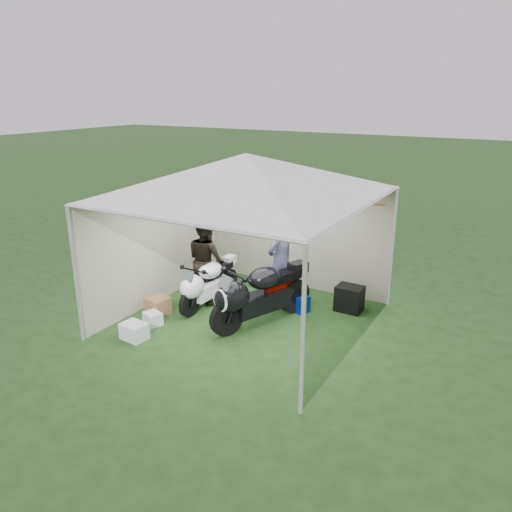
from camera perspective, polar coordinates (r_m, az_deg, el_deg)
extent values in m
plane|color=#1D3B16|center=(9.12, -1.04, -7.37)|extent=(80.00, 80.00, 0.00)
cylinder|color=silver|center=(8.50, -19.93, -2.11)|extent=(0.06, 0.06, 2.30)
cylinder|color=silver|center=(6.19, 5.38, -8.77)|extent=(0.06, 0.06, 2.30)
cylinder|color=silver|center=(11.34, -4.57, 3.96)|extent=(0.06, 0.06, 2.30)
cylinder|color=silver|center=(9.73, 15.30, 0.90)|extent=(0.06, 0.06, 2.30)
cube|color=beige|center=(10.37, 4.61, 2.59)|extent=(4.00, 0.02, 2.30)
cube|color=beige|center=(9.82, -11.15, 1.37)|extent=(0.02, 4.00, 2.30)
cube|color=beige|center=(7.90, 11.47, -2.86)|extent=(0.02, 4.00, 2.30)
pyramid|color=white|center=(8.32, -1.14, 9.29)|extent=(5.66, 5.66, 0.70)
cube|color=#99A5B7|center=(10.97, -3.20, 7.26)|extent=(0.22, 0.02, 0.28)
cube|color=#99A5B7|center=(10.79, -1.63, 7.09)|extent=(0.22, 0.02, 0.28)
cube|color=#99A5B7|center=(10.62, -0.01, 6.91)|extent=(0.22, 0.01, 0.28)
cube|color=#99A5B7|center=(10.45, 1.67, 6.71)|extent=(0.22, 0.01, 0.28)
cube|color=#99A5B7|center=(11.04, -3.18, 5.73)|extent=(0.22, 0.02, 0.28)
cube|color=#99A5B7|center=(10.85, -1.62, 5.54)|extent=(0.22, 0.01, 0.28)
cube|color=#99A5B7|center=(10.68, -0.01, 5.33)|extent=(0.22, 0.02, 0.28)
cube|color=#99A5B7|center=(10.51, 1.65, 5.11)|extent=(0.22, 0.01, 0.28)
cylinder|color=#D8590C|center=(10.07, 5.68, 6.77)|extent=(3.20, 0.02, 0.02)
cylinder|color=black|center=(9.26, -7.59, -5.31)|extent=(0.10, 0.54, 0.53)
cylinder|color=black|center=(10.19, -3.27, -2.92)|extent=(0.14, 0.54, 0.53)
cube|color=white|center=(9.66, -5.49, -3.75)|extent=(0.32, 0.85, 0.27)
ellipsoid|color=white|center=(9.22, -7.32, -3.50)|extent=(0.41, 0.54, 0.45)
ellipsoid|color=white|center=(9.60, -5.24, -1.61)|extent=(0.40, 0.55, 0.31)
cube|color=black|center=(9.89, -4.03, -1.30)|extent=(0.24, 0.54, 0.12)
cube|color=white|center=(10.09, -3.09, -0.44)|extent=(0.20, 0.27, 0.16)
cube|color=black|center=(9.87, -4.30, -2.27)|extent=(0.10, 0.49, 0.09)
cube|color=#3F474C|center=(9.06, -7.79, -2.35)|extent=(0.22, 0.13, 0.19)
cylinder|color=black|center=(8.49, -3.33, -7.02)|extent=(0.34, 0.65, 0.65)
cylinder|color=black|center=(9.36, 4.34, -4.54)|extent=(0.40, 0.67, 0.65)
cube|color=black|center=(8.84, 0.43, -5.31)|extent=(0.73, 1.10, 0.33)
ellipsoid|color=black|center=(8.40, -2.77, -4.69)|extent=(0.70, 0.79, 0.54)
ellipsoid|color=black|center=(8.73, 0.99, -2.52)|extent=(0.69, 0.80, 0.38)
cube|color=black|center=(9.02, 3.14, -2.29)|extent=(0.51, 0.71, 0.15)
cube|color=black|center=(9.22, 4.82, -1.29)|extent=(0.34, 0.39, 0.20)
cube|color=#800A02|center=(9.02, 2.59, -3.54)|extent=(0.32, 0.60, 0.11)
cube|color=#3F474C|center=(8.23, -3.54, -3.10)|extent=(0.30, 0.24, 0.23)
cylinder|color=white|center=(8.28, -4.12, -5.08)|extent=(0.37, 0.17, 0.39)
cube|color=#0F34CD|center=(9.50, 4.81, -5.31)|extent=(0.49, 0.40, 0.32)
imported|color=black|center=(9.74, -5.71, -0.44)|extent=(1.00, 0.91, 1.67)
imported|color=slate|center=(9.36, 2.82, -0.58)|extent=(0.56, 0.74, 1.85)
cube|color=black|center=(9.59, 10.62, -4.79)|extent=(0.49, 0.40, 0.48)
cube|color=silver|center=(8.68, -13.74, -8.34)|extent=(0.44, 0.36, 0.28)
cube|color=#8A6041|center=(9.47, -11.15, -5.64)|extent=(0.44, 0.44, 0.33)
cube|color=silver|center=(9.12, -11.71, -7.01)|extent=(0.38, 0.35, 0.23)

